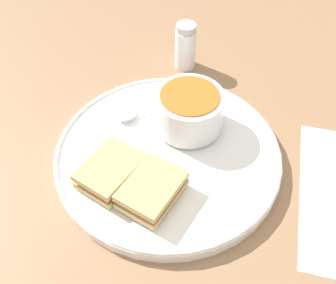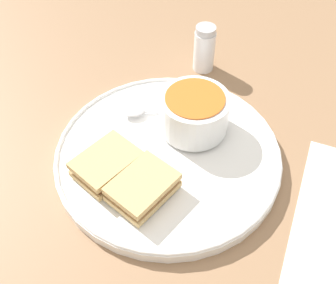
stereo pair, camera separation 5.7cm
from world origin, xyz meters
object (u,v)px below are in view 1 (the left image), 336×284
(soup_bowl, at_px, (189,110))
(sandwich_half_near, at_px, (111,171))
(spoon, at_px, (131,115))
(salt_shaker, at_px, (185,46))
(sandwich_half_far, at_px, (152,190))

(soup_bowl, bearing_deg, sandwich_half_near, 135.57)
(spoon, xyz_separation_m, salt_shaker, (0.16, -0.08, 0.02))
(soup_bowl, xyz_separation_m, salt_shaker, (0.18, 0.01, -0.01))
(soup_bowl, relative_size, sandwich_half_far, 0.98)
(soup_bowl, height_order, salt_shaker, salt_shaker)
(spoon, distance_m, sandwich_half_far, 0.15)
(sandwich_half_near, bearing_deg, salt_shaker, -18.99)
(salt_shaker, bearing_deg, soup_bowl, -177.45)
(sandwich_half_near, bearing_deg, soup_bowl, -44.43)
(sandwich_half_near, distance_m, salt_shaker, 0.30)
(spoon, height_order, salt_shaker, salt_shaker)
(sandwich_half_near, height_order, salt_shaker, salt_shaker)
(sandwich_half_near, xyz_separation_m, salt_shaker, (0.28, -0.10, 0.01))
(sandwich_half_far, distance_m, salt_shaker, 0.31)
(spoon, height_order, sandwich_half_near, sandwich_half_near)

